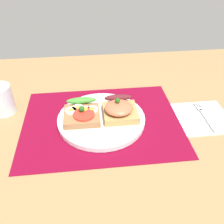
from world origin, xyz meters
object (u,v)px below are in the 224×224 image
(sandwich_salmon, at_px, (119,110))
(fork, at_px, (204,115))
(napkin, at_px, (203,117))
(drinking_glass, at_px, (1,100))
(plate, at_px, (101,119))
(sandwich_egg_tomato, at_px, (82,113))

(sandwich_salmon, height_order, fork, sandwich_salmon)
(napkin, relative_size, drinking_glass, 1.74)
(napkin, bearing_deg, plate, 177.08)
(drinking_glass, bearing_deg, fork, -9.01)
(drinking_glass, bearing_deg, sandwich_salmon, -13.33)
(sandwich_egg_tomato, relative_size, fork, 0.77)
(sandwich_egg_tomato, relative_size, sandwich_salmon, 1.01)
(sandwich_salmon, distance_m, fork, 0.25)
(napkin, bearing_deg, fork, 35.77)
(napkin, height_order, fork, fork)
(plate, relative_size, napkin, 1.62)
(plate, relative_size, fork, 1.77)
(plate, distance_m, sandwich_salmon, 0.06)
(napkin, distance_m, fork, 0.01)
(sandwich_egg_tomato, distance_m, drinking_glass, 0.24)
(plate, height_order, sandwich_egg_tomato, sandwich_egg_tomato)
(napkin, height_order, drinking_glass, drinking_glass)
(sandwich_salmon, bearing_deg, plate, -179.13)
(sandwich_egg_tomato, height_order, drinking_glass, drinking_glass)
(drinking_glass, bearing_deg, plate, -15.78)
(sandwich_salmon, height_order, drinking_glass, drinking_glass)
(napkin, relative_size, fork, 1.09)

